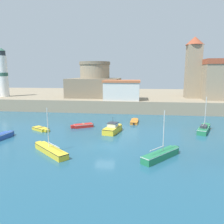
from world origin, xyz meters
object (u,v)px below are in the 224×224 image
(sailboat_yellow_1, at_px, (50,150))
(fortress, at_px, (95,84))
(harbor_shed_mid_row, at_px, (122,90))
(lighthouse, at_px, (3,73))
(dinghy_yellow_2, at_px, (41,129))
(church, at_px, (214,77))
(motorboat_yellow_4, at_px, (113,129))
(sailboat_green_7, at_px, (161,155))
(sailboat_green_6, at_px, (204,129))
(dinghy_orange_0, at_px, (134,121))
(dinghy_red_3, at_px, (83,126))

(sailboat_yellow_1, relative_size, fortress, 0.42)
(harbor_shed_mid_row, bearing_deg, lighthouse, 174.81)
(dinghy_yellow_2, bearing_deg, church, 38.44)
(motorboat_yellow_4, xyz_separation_m, sailboat_green_7, (6.55, -9.94, -0.13))
(fortress, distance_m, harbor_shed_mid_row, 10.75)
(sailboat_yellow_1, height_order, sailboat_green_6, sailboat_green_6)
(dinghy_yellow_2, distance_m, fortress, 27.19)
(church, bearing_deg, sailboat_green_6, -109.37)
(dinghy_orange_0, xyz_separation_m, sailboat_green_7, (3.38, -17.21, 0.21))
(dinghy_red_3, height_order, harbor_shed_mid_row, harbor_shed_mid_row)
(dinghy_yellow_2, distance_m, sailboat_green_7, 20.62)
(sailboat_green_6, bearing_deg, church, 70.63)
(sailboat_yellow_1, distance_m, sailboat_green_6, 23.77)
(motorboat_yellow_4, bearing_deg, dinghy_yellow_2, -178.18)
(motorboat_yellow_4, height_order, sailboat_green_7, sailboat_green_7)
(motorboat_yellow_4, xyz_separation_m, harbor_shed_mid_row, (-0.17, 18.81, 4.63))
(dinghy_yellow_2, relative_size, harbor_shed_mid_row, 0.41)
(sailboat_green_7, distance_m, church, 41.41)
(sailboat_green_7, height_order, lighthouse, lighthouse)
(lighthouse, bearing_deg, church, 5.73)
(motorboat_yellow_4, xyz_separation_m, lighthouse, (-32.17, 21.71, 8.47))
(fortress, height_order, lighthouse, lighthouse)
(sailboat_green_6, xyz_separation_m, church, (8.78, 24.96, 7.53))
(sailboat_yellow_1, relative_size, harbor_shed_mid_row, 0.65)
(dinghy_orange_0, bearing_deg, dinghy_yellow_2, -152.83)
(dinghy_yellow_2, bearing_deg, dinghy_orange_0, 27.17)
(dinghy_red_3, distance_m, church, 38.62)
(dinghy_orange_0, relative_size, fortress, 0.35)
(dinghy_orange_0, distance_m, harbor_shed_mid_row, 13.00)
(church, distance_m, harbor_shed_mid_row, 24.91)
(lighthouse, bearing_deg, dinghy_red_3, -35.80)
(dinghy_yellow_2, bearing_deg, harbor_shed_mid_row, 58.94)
(dinghy_yellow_2, height_order, harbor_shed_mid_row, harbor_shed_mid_row)
(church, bearing_deg, lighthouse, -174.27)
(sailboat_yellow_1, height_order, dinghy_yellow_2, sailboat_yellow_1)
(church, xyz_separation_m, lighthouse, (-55.26, -5.55, 1.04))
(motorboat_yellow_4, height_order, church, church)
(motorboat_yellow_4, height_order, harbor_shed_mid_row, harbor_shed_mid_row)
(sailboat_yellow_1, xyz_separation_m, sailboat_green_6, (20.35, 12.27, 0.09))
(sailboat_green_6, xyz_separation_m, sailboat_green_7, (-7.77, -12.24, -0.03))
(fortress, bearing_deg, dinghy_yellow_2, -97.69)
(sailboat_yellow_1, distance_m, dinghy_yellow_2, 11.16)
(harbor_shed_mid_row, bearing_deg, sailboat_green_7, -76.85)
(sailboat_green_7, distance_m, fortress, 39.18)
(dinghy_orange_0, height_order, lighthouse, lighthouse)
(dinghy_red_3, relative_size, motorboat_yellow_4, 0.73)
(dinghy_yellow_2, distance_m, lighthouse, 31.36)
(sailboat_yellow_1, height_order, sailboat_green_7, sailboat_yellow_1)
(dinghy_red_3, distance_m, sailboat_green_6, 19.83)
(dinghy_red_3, distance_m, lighthouse, 34.01)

